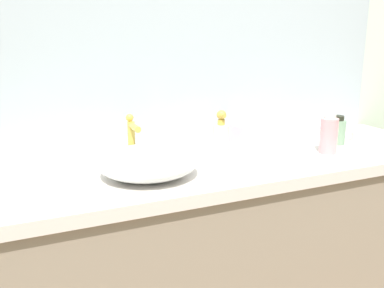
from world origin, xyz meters
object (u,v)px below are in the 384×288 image
tissue_box (242,136)px  soap_dispenser (221,143)px  sink_basin (148,162)px  perfume_bottle (337,131)px  candle_jar (358,136)px  lotion_bottle (329,135)px

tissue_box → soap_dispenser: bearing=-142.8°
sink_basin → perfume_bottle: bearing=5.4°
perfume_bottle → candle_jar: size_ratio=1.87×
soap_dispenser → candle_jar: soap_dispenser is taller
candle_jar → tissue_box: bearing=177.5°
perfume_bottle → soap_dispenser: bearing=-171.5°
lotion_bottle → perfume_bottle: lotion_bottle is taller
sink_basin → lotion_bottle: size_ratio=2.07×
lotion_bottle → candle_jar: 0.28m
soap_dispenser → candle_jar: 0.73m
sink_basin → candle_jar: (0.98, 0.08, -0.03)m
lotion_bottle → soap_dispenser: bearing=179.1°
sink_basin → perfume_bottle: (0.86, 0.08, 0.01)m
lotion_bottle → candle_jar: lotion_bottle is taller
sink_basin → tissue_box: size_ratio=1.99×
perfume_bottle → candle_jar: perfume_bottle is taller
perfume_bottle → candle_jar: 0.13m
sink_basin → candle_jar: bearing=4.8°
soap_dispenser → lotion_bottle: (0.47, -0.01, -0.01)m
soap_dispenser → perfume_bottle: 0.60m
soap_dispenser → perfume_bottle: (0.59, 0.09, -0.03)m
sink_basin → soap_dispenser: (0.26, -0.01, 0.04)m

